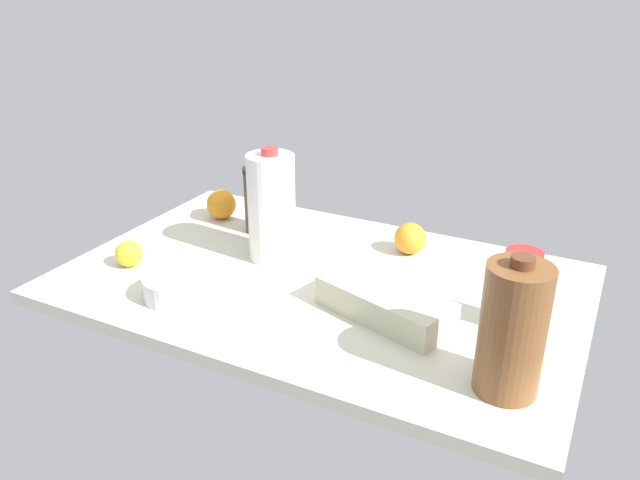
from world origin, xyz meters
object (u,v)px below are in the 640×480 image
object	(u,v)px
mixing_bowl	(177,286)
chocolate_milk_jug	(513,330)
milk_jug	(272,207)
lemon_near_front	(129,254)
orange_far_back	(410,238)
orange_by_jug	(221,204)
egg_carton	(384,303)
tumbler_cup	(519,290)
shaker_bottle	(258,200)

from	to	relation	value
mixing_bowl	chocolate_milk_jug	size ratio (longest dim) A/B	0.56
milk_jug	lemon_near_front	bearing A→B (deg)	-144.99
mixing_bowl	lemon_near_front	size ratio (longest dim) A/B	2.23
milk_jug	lemon_near_front	world-z (taller)	milk_jug
orange_far_back	chocolate_milk_jug	bearing A→B (deg)	-53.18
milk_jug	orange_by_jug	bearing A→B (deg)	149.74
egg_carton	lemon_near_front	xyz separation A→B (cm)	(-64.67, -6.18, 0.05)
egg_carton	milk_jug	world-z (taller)	milk_jug
egg_carton	milk_jug	distance (cm)	39.79
milk_jug	lemon_near_front	xyz separation A→B (cm)	(-28.89, -20.24, -10.25)
orange_by_jug	lemon_near_front	distance (cm)	35.95
orange_far_back	lemon_near_front	bearing A→B (deg)	-146.82
orange_by_jug	milk_jug	bearing A→B (deg)	-30.26
tumbler_cup	milk_jug	bearing A→B (deg)	174.94
egg_carton	shaker_bottle	size ratio (longest dim) A/B	1.60
shaker_bottle	lemon_near_front	distance (cm)	37.49
mixing_bowl	orange_by_jug	distance (cm)	46.56
egg_carton	orange_far_back	bearing A→B (deg)	117.52
mixing_bowl	orange_far_back	size ratio (longest dim) A/B	1.80
milk_jug	chocolate_milk_jug	xyz separation A→B (cm)	(63.64, -26.96, -1.36)
mixing_bowl	lemon_near_front	bearing A→B (deg)	161.04
egg_carton	tumbler_cup	xyz separation A→B (cm)	(25.30, 8.65, 5.34)
milk_jug	orange_far_back	bearing A→B (deg)	31.33
orange_by_jug	tumbler_cup	bearing A→B (deg)	-13.47
tumbler_cup	egg_carton	bearing A→B (deg)	-161.13
milk_jug	shaker_bottle	bearing A→B (deg)	133.57
chocolate_milk_jug	tumbler_cup	xyz separation A→B (cm)	(-2.57, 21.55, -3.59)
orange_by_jug	orange_far_back	bearing A→B (deg)	2.57
egg_carton	shaker_bottle	world-z (taller)	shaker_bottle
tumbler_cup	orange_far_back	size ratio (longest dim) A/B	2.10
chocolate_milk_jug	tumbler_cup	size ratio (longest dim) A/B	1.52
milk_jug	shaker_bottle	size ratio (longest dim) A/B	1.57
egg_carton	mixing_bowl	xyz separation A→B (cm)	(-44.40, -13.15, -0.60)
mixing_bowl	tumbler_cup	world-z (taller)	tumbler_cup
mixing_bowl	shaker_bottle	distance (cm)	40.68
tumbler_cup	orange_by_jug	size ratio (longest dim) A/B	2.00
tumbler_cup	mixing_bowl	bearing A→B (deg)	-162.64
shaker_bottle	egg_carton	bearing A→B (deg)	-29.25
mixing_bowl	orange_by_jug	xyz separation A→B (cm)	(-18.18, 42.84, 1.63)
orange_far_back	shaker_bottle	bearing A→B (deg)	-172.70
lemon_near_front	shaker_bottle	bearing A→B (deg)	63.14
tumbler_cup	lemon_near_front	world-z (taller)	tumbler_cup
shaker_bottle	tumbler_cup	world-z (taller)	shaker_bottle
orange_by_jug	egg_carton	bearing A→B (deg)	-25.38
orange_by_jug	lemon_near_front	bearing A→B (deg)	-93.34
egg_carton	orange_by_jug	xyz separation A→B (cm)	(-62.57, 29.69, 1.03)
egg_carton	tumbler_cup	distance (cm)	27.26
egg_carton	orange_by_jug	size ratio (longest dim) A/B	3.43
lemon_near_front	mixing_bowl	bearing A→B (deg)	-18.96
milk_jug	tumbler_cup	distance (cm)	61.51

